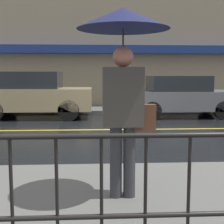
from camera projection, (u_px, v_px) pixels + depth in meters
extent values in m
plane|color=black|center=(118.00, 130.00, 8.56)|extent=(80.00, 80.00, 0.00)
cube|color=#60605E|center=(152.00, 207.00, 3.42)|extent=(28.00, 3.03, 0.11)
cube|color=#60605E|center=(110.00, 109.00, 13.17)|extent=(28.00, 2.01, 0.11)
cube|color=gold|center=(118.00, 129.00, 8.55)|extent=(25.20, 0.12, 0.01)
cube|color=gray|center=(108.00, 54.00, 14.03)|extent=(28.00, 0.30, 4.84)
cube|color=navy|center=(109.00, 49.00, 13.59)|extent=(16.80, 0.55, 0.35)
cylinder|color=black|center=(190.00, 135.00, 2.05)|extent=(12.00, 0.04, 0.04)
cylinder|color=black|center=(188.00, 214.00, 2.11)|extent=(12.00, 0.04, 0.04)
cylinder|color=black|center=(12.00, 212.00, 2.04)|extent=(0.02, 0.02, 0.99)
cylinder|color=black|center=(57.00, 211.00, 2.06)|extent=(0.02, 0.02, 0.99)
cylinder|color=black|center=(102.00, 209.00, 2.07)|extent=(0.02, 0.02, 0.99)
cylinder|color=black|center=(145.00, 208.00, 2.09)|extent=(0.02, 0.02, 0.99)
cylinder|color=black|center=(188.00, 207.00, 2.10)|extent=(0.02, 0.02, 0.99)
cylinder|color=#333338|center=(116.00, 162.00, 3.53)|extent=(0.14, 0.14, 0.82)
cylinder|color=#333338|center=(129.00, 161.00, 3.53)|extent=(0.14, 0.14, 0.82)
cube|color=#47423D|center=(123.00, 97.00, 3.44)|extent=(0.44, 0.27, 0.65)
sphere|color=tan|center=(123.00, 57.00, 3.39)|extent=(0.23, 0.23, 0.23)
cylinder|color=#262628|center=(123.00, 63.00, 3.40)|extent=(0.02, 0.02, 0.73)
cone|color=#191E4C|center=(123.00, 18.00, 3.34)|extent=(1.01, 1.01, 0.23)
cube|color=brown|center=(145.00, 118.00, 3.48)|extent=(0.24, 0.12, 0.30)
cube|color=tan|center=(36.00, 99.00, 10.92)|extent=(3.90, 1.93, 0.74)
cube|color=#1E2328|center=(31.00, 80.00, 10.83)|extent=(2.03, 1.78, 0.57)
cylinder|color=black|center=(72.00, 105.00, 11.87)|extent=(0.69, 0.22, 0.69)
cylinder|color=black|center=(69.00, 110.00, 10.17)|extent=(0.69, 0.22, 0.69)
cylinder|color=black|center=(8.00, 106.00, 11.73)|extent=(0.69, 0.22, 0.69)
cube|color=slate|center=(181.00, 100.00, 11.21)|extent=(3.90, 1.84, 0.66)
cube|color=#1E2328|center=(177.00, 83.00, 11.13)|extent=(2.03, 1.69, 0.53)
cylinder|color=black|center=(206.00, 106.00, 12.11)|extent=(0.62, 0.22, 0.62)
cylinder|color=black|center=(223.00, 110.00, 10.51)|extent=(0.62, 0.22, 0.62)
cylinder|color=black|center=(144.00, 106.00, 11.98)|extent=(0.62, 0.22, 0.62)
cylinder|color=black|center=(152.00, 111.00, 10.37)|extent=(0.62, 0.22, 0.62)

